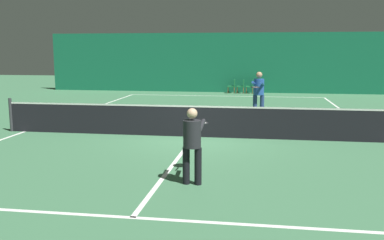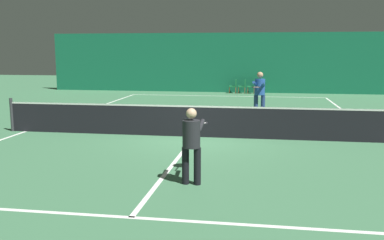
{
  "view_description": "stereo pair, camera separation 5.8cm",
  "coord_description": "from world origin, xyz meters",
  "px_view_note": "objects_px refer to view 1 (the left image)",
  "views": [
    {
      "loc": [
        1.88,
        -12.49,
        2.56
      ],
      "look_at": [
        0.26,
        -2.08,
        0.85
      ],
      "focal_mm": 40.0,
      "sensor_mm": 36.0,
      "label": 1
    },
    {
      "loc": [
        1.94,
        -12.48,
        2.56
      ],
      "look_at": [
        0.26,
        -2.08,
        0.85
      ],
      "focal_mm": 40.0,
      "sensor_mm": 36.0,
      "label": 2
    }
  ],
  "objects_px": {
    "player_near": "(193,140)",
    "courtside_chair_3": "(260,86)",
    "courtside_chair_0": "(233,85)",
    "courtside_chair_1": "(242,85)",
    "courtside_chair_2": "(251,85)",
    "tennis_net": "(194,120)",
    "player_far": "(259,91)"
  },
  "relations": [
    {
      "from": "tennis_net",
      "to": "courtside_chair_1",
      "type": "bearing_deg",
      "value": 86.39
    },
    {
      "from": "tennis_net",
      "to": "courtside_chair_0",
      "type": "xyz_separation_m",
      "value": [
        0.31,
        13.7,
        -0.03
      ]
    },
    {
      "from": "courtside_chair_1",
      "to": "courtside_chair_3",
      "type": "height_order",
      "value": "same"
    },
    {
      "from": "courtside_chair_0",
      "to": "courtside_chair_1",
      "type": "relative_size",
      "value": 1.0
    },
    {
      "from": "courtside_chair_3",
      "to": "courtside_chair_0",
      "type": "bearing_deg",
      "value": -90.0
    },
    {
      "from": "player_near",
      "to": "courtside_chair_0",
      "type": "distance_m",
      "value": 18.24
    },
    {
      "from": "player_near",
      "to": "courtside_chair_3",
      "type": "xyz_separation_m",
      "value": [
        1.32,
        18.23,
        -0.38
      ]
    },
    {
      "from": "courtside_chair_0",
      "to": "courtside_chair_3",
      "type": "bearing_deg",
      "value": 90.0
    },
    {
      "from": "tennis_net",
      "to": "player_near",
      "type": "distance_m",
      "value": 4.6
    },
    {
      "from": "courtside_chair_0",
      "to": "courtside_chair_3",
      "type": "height_order",
      "value": "same"
    },
    {
      "from": "tennis_net",
      "to": "player_near",
      "type": "relative_size",
      "value": 8.05
    },
    {
      "from": "player_far",
      "to": "courtside_chair_3",
      "type": "distance_m",
      "value": 9.37
    },
    {
      "from": "player_far",
      "to": "courtside_chair_1",
      "type": "height_order",
      "value": "player_far"
    },
    {
      "from": "tennis_net",
      "to": "courtside_chair_3",
      "type": "xyz_separation_m",
      "value": [
        1.98,
        13.7,
        -0.03
      ]
    },
    {
      "from": "courtside_chair_1",
      "to": "courtside_chair_2",
      "type": "bearing_deg",
      "value": 90.0
    },
    {
      "from": "courtside_chair_2",
      "to": "courtside_chair_1",
      "type": "bearing_deg",
      "value": -90.0
    },
    {
      "from": "player_near",
      "to": "player_far",
      "type": "height_order",
      "value": "player_far"
    },
    {
      "from": "player_near",
      "to": "courtside_chair_0",
      "type": "relative_size",
      "value": 1.77
    },
    {
      "from": "player_near",
      "to": "courtside_chair_2",
      "type": "xyz_separation_m",
      "value": [
        0.77,
        18.23,
        -0.38
      ]
    },
    {
      "from": "courtside_chair_0",
      "to": "tennis_net",
      "type": "bearing_deg",
      "value": -1.29
    },
    {
      "from": "courtside_chair_2",
      "to": "tennis_net",
      "type": "bearing_deg",
      "value": -5.93
    },
    {
      "from": "tennis_net",
      "to": "courtside_chair_1",
      "type": "distance_m",
      "value": 13.72
    },
    {
      "from": "courtside_chair_0",
      "to": "courtside_chair_1",
      "type": "bearing_deg",
      "value": 90.0
    },
    {
      "from": "tennis_net",
      "to": "courtside_chair_3",
      "type": "relative_size",
      "value": 14.29
    },
    {
      "from": "player_far",
      "to": "courtside_chair_1",
      "type": "xyz_separation_m",
      "value": [
        -1.03,
        9.36,
        -0.54
      ]
    },
    {
      "from": "courtside_chair_1",
      "to": "tennis_net",
      "type": "bearing_deg",
      "value": -3.61
    },
    {
      "from": "player_far",
      "to": "courtside_chair_2",
      "type": "height_order",
      "value": "player_far"
    },
    {
      "from": "tennis_net",
      "to": "courtside_chair_3",
      "type": "height_order",
      "value": "tennis_net"
    },
    {
      "from": "tennis_net",
      "to": "courtside_chair_1",
      "type": "xyz_separation_m",
      "value": [
        0.87,
        13.7,
        -0.03
      ]
    },
    {
      "from": "tennis_net",
      "to": "player_far",
      "type": "height_order",
      "value": "player_far"
    },
    {
      "from": "courtside_chair_0",
      "to": "courtside_chair_3",
      "type": "distance_m",
      "value": 1.67
    },
    {
      "from": "player_near",
      "to": "courtside_chair_0",
      "type": "height_order",
      "value": "player_near"
    }
  ]
}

